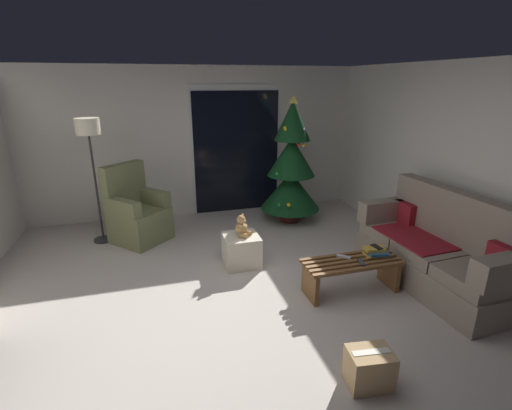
{
  "coord_description": "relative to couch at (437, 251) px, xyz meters",
  "views": [
    {
      "loc": [
        -0.74,
        -3.32,
        2.26
      ],
      "look_at": [
        0.4,
        0.7,
        0.85
      ],
      "focal_mm": 25.95,
      "sensor_mm": 36.0,
      "label": 1
    }
  ],
  "objects": [
    {
      "name": "ground_plane",
      "position": [
        -2.32,
        0.18,
        -0.4
      ],
      "size": [
        7.0,
        7.0,
        0.0
      ],
      "primitive_type": "plane",
      "color": "#BCB2A8"
    },
    {
      "name": "wall_back",
      "position": [
        -2.32,
        3.24,
        0.85
      ],
      "size": [
        5.72,
        0.12,
        2.5
      ],
      "primitive_type": "cube",
      "color": "silver",
      "rests_on": "ground"
    },
    {
      "name": "wall_right",
      "position": [
        0.54,
        0.18,
        0.85
      ],
      "size": [
        0.12,
        6.0,
        2.5
      ],
      "primitive_type": "cube",
      "color": "silver",
      "rests_on": "ground"
    },
    {
      "name": "patio_door_frame",
      "position": [
        -1.63,
        3.17,
        0.7
      ],
      "size": [
        1.6,
        0.02,
        2.2
      ],
      "primitive_type": "cube",
      "color": "silver",
      "rests_on": "ground"
    },
    {
      "name": "patio_door_glass",
      "position": [
        -1.63,
        3.15,
        0.65
      ],
      "size": [
        1.5,
        0.02,
        2.1
      ],
      "primitive_type": "cube",
      "color": "black",
      "rests_on": "ground"
    },
    {
      "name": "couch",
      "position": [
        0.0,
        0.0,
        0.0
      ],
      "size": [
        0.88,
        1.98,
        1.08
      ],
      "color": "gray",
      "rests_on": "ground"
    },
    {
      "name": "coffee_table",
      "position": [
        -1.04,
        0.08,
        -0.14
      ],
      "size": [
        1.1,
        0.4,
        0.39
      ],
      "color": "brown",
      "rests_on": "ground"
    },
    {
      "name": "remote_silver",
      "position": [
        -1.1,
        0.17,
        -0.0
      ],
      "size": [
        0.14,
        0.14,
        0.02
      ],
      "primitive_type": "cube",
      "rotation": [
        0.0,
        0.0,
        3.94
      ],
      "color": "#ADADB2",
      "rests_on": "coffee_table"
    },
    {
      "name": "remote_graphite",
      "position": [
        -0.99,
        0.0,
        -0.0
      ],
      "size": [
        0.08,
        0.16,
        0.02
      ],
      "primitive_type": "cube",
      "rotation": [
        0.0,
        0.0,
        6.06
      ],
      "color": "#333338",
      "rests_on": "coffee_table"
    },
    {
      "name": "book_stack",
      "position": [
        -0.73,
        0.13,
        0.03
      ],
      "size": [
        0.28,
        0.22,
        0.09
      ],
      "color": "#B79333",
      "rests_on": "coffee_table"
    },
    {
      "name": "cell_phone",
      "position": [
        -0.72,
        0.14,
        0.09
      ],
      "size": [
        0.09,
        0.15,
        0.01
      ],
      "primitive_type": "cube",
      "rotation": [
        0.0,
        0.0,
        0.13
      ],
      "color": "black",
      "rests_on": "book_stack"
    },
    {
      "name": "christmas_tree",
      "position": [
        -0.9,
        2.38,
        0.51
      ],
      "size": [
        0.98,
        0.98,
        2.05
      ],
      "color": "#4C1E19",
      "rests_on": "ground"
    },
    {
      "name": "armchair",
      "position": [
        -3.35,
        2.23,
        0.0
      ],
      "size": [
        0.97,
        0.97,
        1.13
      ],
      "color": "olive",
      "rests_on": "ground"
    },
    {
      "name": "floor_lamp",
      "position": [
        -3.86,
        2.34,
        1.11
      ],
      "size": [
        0.32,
        0.32,
        1.78
      ],
      "color": "#2D2D30",
      "rests_on": "ground"
    },
    {
      "name": "ottoman",
      "position": [
        -2.06,
        1.05,
        -0.2
      ],
      "size": [
        0.44,
        0.44,
        0.4
      ],
      "primitive_type": "cube",
      "color": "beige",
      "rests_on": "ground"
    },
    {
      "name": "teddy_bear_honey",
      "position": [
        -2.06,
        1.04,
        0.12
      ],
      "size": [
        0.21,
        0.21,
        0.29
      ],
      "color": "tan",
      "rests_on": "ottoman"
    },
    {
      "name": "cardboard_box_taped_mid_floor",
      "position": [
        -1.59,
        -1.16,
        -0.25
      ],
      "size": [
        0.37,
        0.29,
        0.31
      ],
      "color": "tan",
      "rests_on": "ground"
    }
  ]
}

